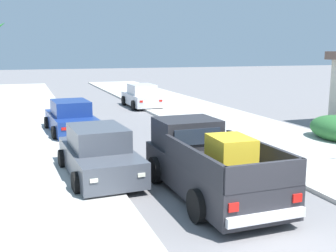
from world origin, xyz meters
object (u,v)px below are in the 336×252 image
(car_right_mid, at_px, (99,154))
(pickup_truck, at_px, (208,164))
(car_left_mid, at_px, (71,118))
(car_left_near, at_px, (142,97))

(car_right_mid, bearing_deg, pickup_truck, -44.73)
(car_left_mid, distance_m, car_right_mid, 6.91)
(pickup_truck, distance_m, car_left_near, 17.11)
(car_left_near, bearing_deg, car_right_mid, -110.66)
(pickup_truck, height_order, car_left_near, pickup_truck)
(car_left_near, height_order, car_left_mid, same)
(car_right_mid, bearing_deg, car_left_near, 69.34)
(car_left_mid, bearing_deg, car_left_near, 53.86)
(car_left_mid, bearing_deg, car_right_mid, -89.59)
(pickup_truck, bearing_deg, car_right_mid, 135.27)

